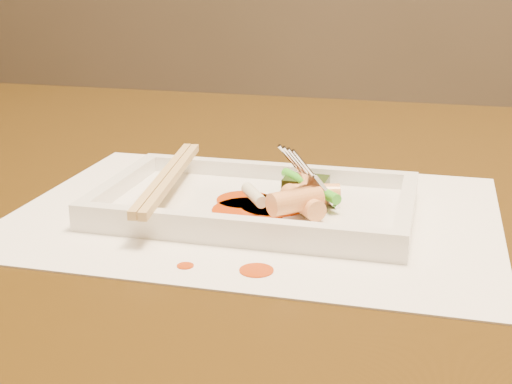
% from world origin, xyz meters
% --- Properties ---
extents(table, '(1.40, 0.90, 0.75)m').
position_xyz_m(table, '(0.00, 0.00, 0.65)').
color(table, black).
rests_on(table, ground).
extents(placemat, '(0.40, 0.30, 0.00)m').
position_xyz_m(placemat, '(0.07, -0.08, 0.75)').
color(placemat, white).
rests_on(placemat, table).
extents(sauce_splatter_a, '(0.02, 0.02, 0.00)m').
position_xyz_m(sauce_splatter_a, '(0.10, -0.20, 0.75)').
color(sauce_splatter_a, '#B93605').
rests_on(sauce_splatter_a, placemat).
extents(sauce_splatter_b, '(0.01, 0.01, 0.00)m').
position_xyz_m(sauce_splatter_b, '(0.05, -0.20, 0.75)').
color(sauce_splatter_b, '#B93605').
rests_on(sauce_splatter_b, placemat).
extents(plate_base, '(0.26, 0.16, 0.01)m').
position_xyz_m(plate_base, '(0.07, -0.08, 0.76)').
color(plate_base, white).
rests_on(plate_base, placemat).
extents(plate_rim_far, '(0.26, 0.01, 0.01)m').
position_xyz_m(plate_rim_far, '(0.07, -0.01, 0.77)').
color(plate_rim_far, white).
rests_on(plate_rim_far, plate_base).
extents(plate_rim_near, '(0.26, 0.01, 0.01)m').
position_xyz_m(plate_rim_near, '(0.07, -0.16, 0.77)').
color(plate_rim_near, white).
rests_on(plate_rim_near, plate_base).
extents(plate_rim_left, '(0.01, 0.14, 0.01)m').
position_xyz_m(plate_rim_left, '(-0.06, -0.08, 0.77)').
color(plate_rim_left, white).
rests_on(plate_rim_left, plate_base).
extents(plate_rim_right, '(0.01, 0.14, 0.01)m').
position_xyz_m(plate_rim_right, '(0.19, -0.08, 0.77)').
color(plate_rim_right, white).
rests_on(plate_rim_right, plate_base).
extents(veg_piece, '(0.04, 0.03, 0.01)m').
position_xyz_m(veg_piece, '(0.10, -0.04, 0.77)').
color(veg_piece, black).
rests_on(veg_piece, plate_base).
extents(scallion_white, '(0.03, 0.04, 0.01)m').
position_xyz_m(scallion_white, '(0.07, -0.10, 0.77)').
color(scallion_white, '#EAEACC').
rests_on(scallion_white, plate_base).
extents(scallion_green, '(0.06, 0.07, 0.01)m').
position_xyz_m(scallion_green, '(0.11, -0.06, 0.77)').
color(scallion_green, green).
rests_on(scallion_green, plate_base).
extents(chopstick_a, '(0.04, 0.20, 0.01)m').
position_xyz_m(chopstick_a, '(-0.02, -0.08, 0.78)').
color(chopstick_a, tan).
rests_on(chopstick_a, plate_rim_near).
extents(chopstick_b, '(0.04, 0.20, 0.01)m').
position_xyz_m(chopstick_b, '(-0.01, -0.08, 0.78)').
color(chopstick_b, tan).
rests_on(chopstick_b, plate_rim_near).
extents(fork, '(0.09, 0.10, 0.14)m').
position_xyz_m(fork, '(0.14, -0.06, 0.83)').
color(fork, silver).
rests_on(fork, plate_base).
extents(sauce_blob_0, '(0.05, 0.05, 0.00)m').
position_xyz_m(sauce_blob_0, '(0.05, -0.08, 0.76)').
color(sauce_blob_0, '#B93605').
rests_on(sauce_blob_0, plate_base).
extents(sauce_blob_1, '(0.06, 0.06, 0.00)m').
position_xyz_m(sauce_blob_1, '(0.08, -0.08, 0.76)').
color(sauce_blob_1, '#B93605').
rests_on(sauce_blob_1, plate_base).
extents(sauce_blob_2, '(0.06, 0.06, 0.00)m').
position_xyz_m(sauce_blob_2, '(0.07, -0.10, 0.76)').
color(sauce_blob_2, '#B93605').
rests_on(sauce_blob_2, plate_base).
extents(rice_cake_0, '(0.02, 0.04, 0.02)m').
position_xyz_m(rice_cake_0, '(0.11, -0.08, 0.77)').
color(rice_cake_0, '#FBBE75').
rests_on(rice_cake_0, plate_base).
extents(rice_cake_1, '(0.04, 0.05, 0.02)m').
position_xyz_m(rice_cake_1, '(0.11, -0.10, 0.77)').
color(rice_cake_1, '#FBBE75').
rests_on(rice_cake_1, plate_base).
extents(rice_cake_2, '(0.04, 0.04, 0.02)m').
position_xyz_m(rice_cake_2, '(0.11, -0.11, 0.78)').
color(rice_cake_2, '#FBBE75').
rests_on(rice_cake_2, plate_base).
extents(rice_cake_3, '(0.05, 0.03, 0.02)m').
position_xyz_m(rice_cake_3, '(0.11, -0.08, 0.77)').
color(rice_cake_3, '#FBBE75').
rests_on(rice_cake_3, plate_base).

